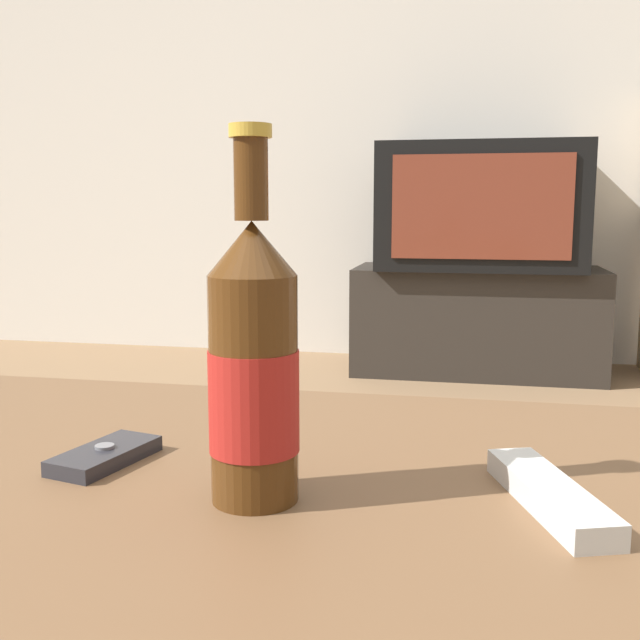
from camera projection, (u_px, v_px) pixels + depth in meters
name	position (u px, v px, depth m)	size (l,w,h in m)	color
back_wall	(430.00, 69.00, 3.32)	(8.00, 0.05, 2.60)	beige
coffee_table	(158.00, 627.00, 0.53)	(1.07, 0.89, 0.46)	brown
tv_stand	(477.00, 320.00, 3.14)	(1.01, 0.46, 0.44)	#28231E
television	(480.00, 207.00, 3.07)	(0.81, 0.56, 0.50)	black
beer_bottle	(254.00, 367.00, 0.58)	(0.07, 0.07, 0.29)	#47280F
cell_phone	(105.00, 455.00, 0.68)	(0.07, 0.11, 0.02)	#232328
remote_control	(549.00, 495.00, 0.58)	(0.09, 0.17, 0.02)	beige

